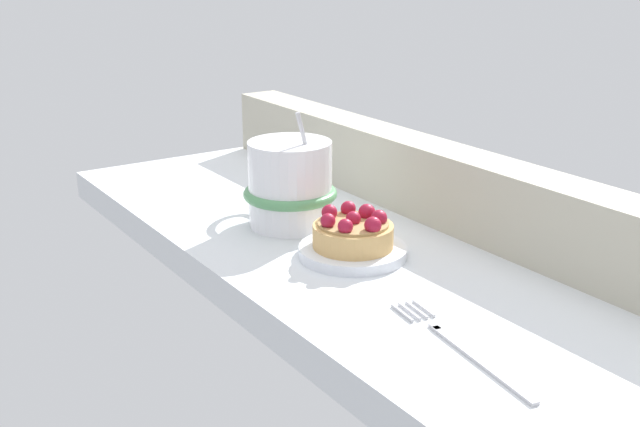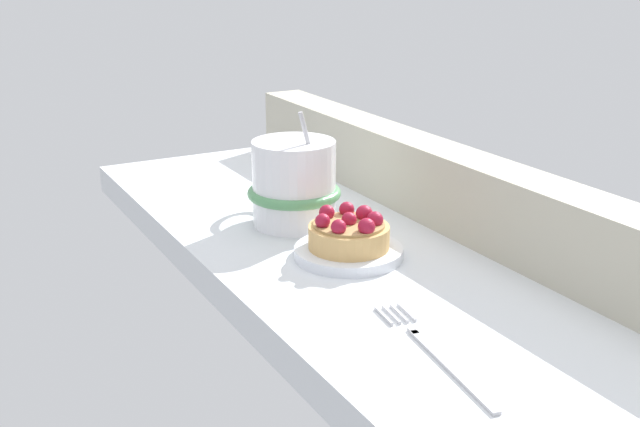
{
  "view_description": "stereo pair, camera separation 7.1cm",
  "coord_description": "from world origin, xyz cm",
  "px_view_note": "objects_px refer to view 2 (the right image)",
  "views": [
    {
      "loc": [
        63.98,
        -47.23,
        30.52
      ],
      "look_at": [
        -3.13,
        -2.34,
        3.02
      ],
      "focal_mm": 44.3,
      "sensor_mm": 36.0,
      "label": 1
    },
    {
      "loc": [
        67.66,
        -41.15,
        30.52
      ],
      "look_at": [
        -3.13,
        -2.34,
        3.02
      ],
      "focal_mm": 44.3,
      "sensor_mm": 36.0,
      "label": 2
    }
  ],
  "objects_px": {
    "raspberry_tart": "(349,233)",
    "dessert_fork": "(433,350)",
    "dessert_plate": "(349,253)",
    "coffee_mug": "(293,184)"
  },
  "relations": [
    {
      "from": "raspberry_tart",
      "to": "dessert_fork",
      "type": "distance_m",
      "value": 0.21
    },
    {
      "from": "dessert_plate",
      "to": "coffee_mug",
      "type": "bearing_deg",
      "value": -179.04
    },
    {
      "from": "dessert_plate",
      "to": "raspberry_tart",
      "type": "distance_m",
      "value": 0.02
    },
    {
      "from": "dessert_fork",
      "to": "coffee_mug",
      "type": "bearing_deg",
      "value": 172.59
    },
    {
      "from": "dessert_plate",
      "to": "raspberry_tart",
      "type": "height_order",
      "value": "raspberry_tart"
    },
    {
      "from": "raspberry_tart",
      "to": "coffee_mug",
      "type": "height_order",
      "value": "coffee_mug"
    },
    {
      "from": "dessert_plate",
      "to": "raspberry_tart",
      "type": "bearing_deg",
      "value": 84.63
    },
    {
      "from": "dessert_plate",
      "to": "coffee_mug",
      "type": "relative_size",
      "value": 0.79
    },
    {
      "from": "coffee_mug",
      "to": "dessert_plate",
      "type": "bearing_deg",
      "value": 0.96
    },
    {
      "from": "coffee_mug",
      "to": "dessert_fork",
      "type": "bearing_deg",
      "value": -7.41
    }
  ]
}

